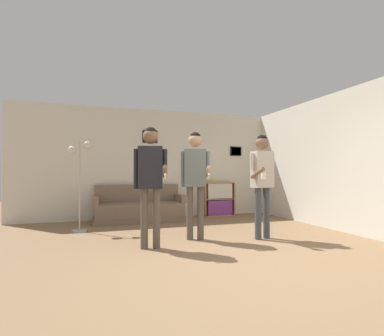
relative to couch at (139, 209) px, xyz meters
The scene contains 10 objects.
ground_plane 4.04m from the couch, 77.25° to the right, with size 20.00×20.00×0.00m, color #846647.
wall_back 1.46m from the couch, 25.29° to the left, with size 7.57×0.08×2.70m.
wall_right 4.07m from the couch, 26.79° to the right, with size 0.06×6.72×2.70m.
couch is the anchor object (origin of this frame).
bookshelf 2.10m from the couch, ahead, with size 0.83×0.30×0.87m.
floor_lamp 1.78m from the couch, 144.76° to the right, with size 0.43×0.28×1.73m.
person_player_foreground_left 2.72m from the couch, 94.69° to the right, with size 0.49×0.55×1.81m.
person_player_foreground_center 2.46m from the couch, 74.62° to the right, with size 0.48×0.58×1.81m.
person_watcher_holding_cup 3.17m from the couch, 55.82° to the right, with size 0.50×0.48×1.77m.
drinking_cup 2.04m from the couch, ahead, with size 0.07×0.07×0.10m.
Camera 1 is at (-1.91, -3.07, 1.13)m, focal length 28.00 mm.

